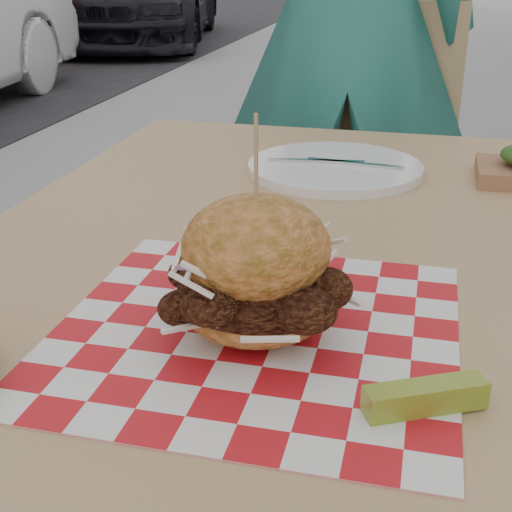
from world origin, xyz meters
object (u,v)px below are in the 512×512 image
object	(u,v)px
sandwich	(256,275)
diner	(347,25)
patio_table	(295,311)
patio_chair	(371,164)

from	to	relation	value
sandwich	diner	bearing A→B (deg)	93.67
patio_table	sandwich	bearing A→B (deg)	-90.35
diner	patio_chair	bearing A→B (deg)	151.19
patio_chair	patio_table	bearing A→B (deg)	-89.71
patio_chair	sandwich	world-z (taller)	same
patio_table	sandwich	size ratio (longest dim) A/B	6.06
diner	patio_chair	world-z (taller)	diner
patio_table	sandwich	xyz separation A→B (m)	(-0.00, -0.19, 0.14)
diner	patio_table	distance (m)	1.12
diner	patio_chair	distance (m)	0.35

